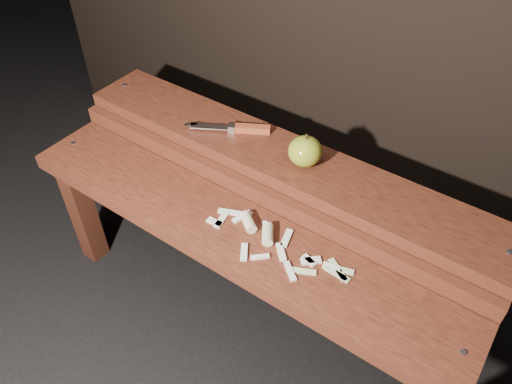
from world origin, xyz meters
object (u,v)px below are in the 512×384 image
Objects in this scene: bench_front_tier at (228,248)px; apple at (305,151)px; bench_rear_tier at (279,179)px; knife at (241,128)px.

apple is at bearing 73.73° from bench_front_tier.
bench_rear_tier is 0.17m from knife.
bench_front_tier is 0.32m from knife.
bench_rear_tier is 13.79× the size of apple.
apple is 0.21m from knife.
knife reaches higher than bench_front_tier.
bench_front_tier is at bearing -106.27° from apple.
bench_front_tier is 5.72× the size of knife.
bench_rear_tier reaches higher than bench_front_tier.
bench_front_tier is 13.79× the size of apple.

